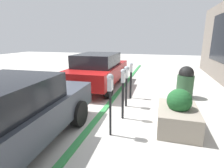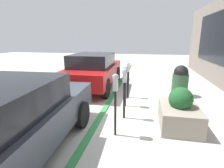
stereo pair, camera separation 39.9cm
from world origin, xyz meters
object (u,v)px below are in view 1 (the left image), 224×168
at_px(parking_meter_second, 123,85).
at_px(planter_box, 178,115).
at_px(parked_car_front, 0,118).
at_px(trash_bin, 185,82).
at_px(parking_meter_fourth, 131,77).
at_px(parking_meter_middle, 126,78).
at_px(parking_meter_nearest, 110,90).
at_px(parked_car_middle, 98,70).

height_order(parking_meter_second, planter_box, parking_meter_second).
xyz_separation_m(parked_car_front, trash_bin, (4.54, -3.72, -0.17)).
relative_size(parking_meter_second, parking_meter_fourth, 1.06).
distance_m(parking_meter_middle, trash_bin, 2.48).
distance_m(planter_box, trash_bin, 2.67).
relative_size(parking_meter_middle, trash_bin, 1.13).
bearing_deg(parking_meter_second, parking_meter_nearest, 174.68).
relative_size(parking_meter_middle, planter_box, 1.02).
bearing_deg(parked_car_front, parking_meter_second, -43.10).
distance_m(parking_meter_second, parked_car_middle, 3.34).
bearing_deg(trash_bin, planter_box, 170.20).
bearing_deg(parking_meter_nearest, trash_bin, -30.43).
xyz_separation_m(planter_box, parked_car_middle, (3.07, 3.15, 0.44)).
height_order(parking_meter_middle, parked_car_front, parked_car_front).
distance_m(parked_car_middle, trash_bin, 3.64).
distance_m(parking_meter_nearest, parking_meter_second, 0.94).
relative_size(parking_meter_middle, parked_car_front, 0.29).
relative_size(parking_meter_fourth, parked_car_middle, 0.31).
xyz_separation_m(parking_meter_second, parked_car_middle, (2.85, 1.73, -0.15)).
bearing_deg(parking_meter_fourth, parked_car_front, 155.67).
relative_size(parking_meter_middle, parked_car_middle, 0.32).
bearing_deg(parking_meter_second, parking_meter_middle, 5.09).
bearing_deg(parked_car_front, parking_meter_fourth, -26.56).
bearing_deg(parking_meter_second, parked_car_front, 139.13).
distance_m(parking_meter_fourth, trash_bin, 2.06).
bearing_deg(planter_box, parking_meter_second, 81.08).
bearing_deg(parking_meter_fourth, parked_car_middle, 56.95).
relative_size(parking_meter_nearest, trash_bin, 1.22).
bearing_deg(parking_meter_second, planter_box, -98.92).
xyz_separation_m(parking_meter_fourth, parked_car_middle, (1.07, 1.65, 0.01)).
bearing_deg(planter_box, parking_meter_middle, 52.93).
distance_m(parking_meter_nearest, parked_car_front, 2.16).
xyz_separation_m(parking_meter_nearest, trash_bin, (3.34, -1.96, -0.49)).
bearing_deg(parked_car_middle, parking_meter_nearest, -157.39).
height_order(parking_meter_nearest, parking_meter_middle, parking_meter_nearest).
bearing_deg(parking_meter_nearest, parked_car_middle, 23.45).
height_order(parking_meter_second, parking_meter_middle, parking_meter_second).
relative_size(parking_meter_nearest, parking_meter_second, 1.03).
bearing_deg(parking_meter_middle, trash_bin, -52.62).
height_order(parking_meter_fourth, planter_box, parking_meter_fourth).
xyz_separation_m(planter_box, parked_car_front, (-1.91, 3.27, 0.39)).
xyz_separation_m(parking_meter_nearest, parking_meter_middle, (1.84, -0.01, -0.13)).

